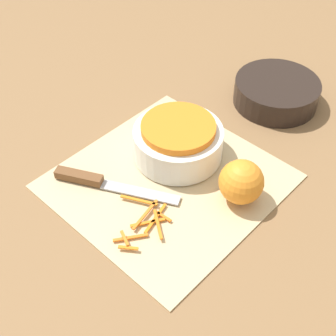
% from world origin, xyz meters
% --- Properties ---
extents(ground_plane, '(4.00, 4.00, 0.00)m').
position_xyz_m(ground_plane, '(0.00, 0.00, 0.00)').
color(ground_plane, olive).
extents(cutting_board, '(0.36, 0.38, 0.01)m').
position_xyz_m(cutting_board, '(0.00, 0.00, 0.00)').
color(cutting_board, '#CCB284').
rests_on(cutting_board, ground_plane).
extents(bowl_speckled, '(0.17, 0.17, 0.07)m').
position_xyz_m(bowl_speckled, '(-0.03, 0.06, 0.04)').
color(bowl_speckled, silver).
rests_on(bowl_speckled, cutting_board).
extents(bowl_dark, '(0.18, 0.18, 0.05)m').
position_xyz_m(bowl_dark, '(0.01, 0.34, 0.03)').
color(bowl_dark, black).
rests_on(bowl_dark, ground_plane).
extents(knife, '(0.22, 0.13, 0.02)m').
position_xyz_m(knife, '(-0.09, -0.10, 0.01)').
color(knife, brown).
rests_on(knife, cutting_board).
extents(orange_left, '(0.08, 0.08, 0.08)m').
position_xyz_m(orange_left, '(0.12, 0.05, 0.05)').
color(orange_left, orange).
rests_on(orange_left, cutting_board).
extents(peel_pile, '(0.12, 0.12, 0.01)m').
position_xyz_m(peel_pile, '(0.04, -0.10, 0.01)').
color(peel_pile, orange).
rests_on(peel_pile, cutting_board).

